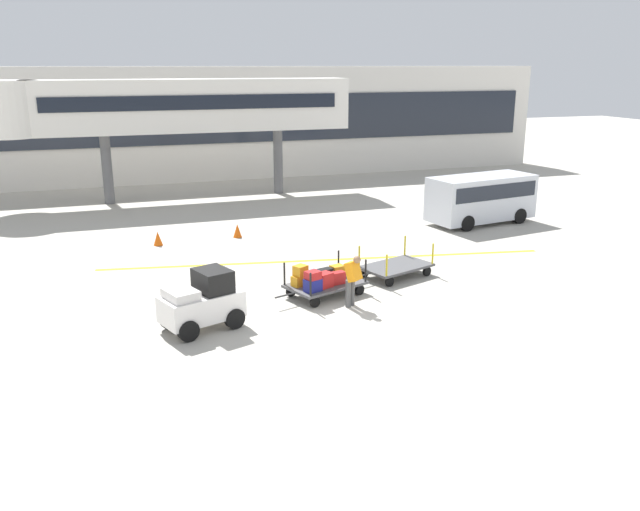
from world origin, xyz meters
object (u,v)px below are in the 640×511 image
Objects in this scene: safety_cone_near at (158,238)px; safety_cone_far at (237,231)px; baggage_cart_lead at (321,280)px; baggage_cart_middle at (396,267)px; baggage_handler at (352,278)px; baggage_tug at (203,302)px; shuttle_van at (481,196)px.

safety_cone_near is 1.00× the size of safety_cone_far.
baggage_cart_middle is at bearing 19.66° from baggage_cart_lead.
baggage_cart_middle is at bearing -42.72° from safety_cone_near.
baggage_handler is at bearing -61.60° from safety_cone_near.
baggage_cart_lead is at bearing 19.70° from baggage_tug.
shuttle_van reaches higher than baggage_cart_middle.
shuttle_van is (9.20, 7.96, 0.37)m from baggage_handler.
baggage_cart_lead is 1.28m from baggage_handler.
baggage_handler is 2.84× the size of safety_cone_far.
safety_cone_near and safety_cone_far have the same top height.
baggage_cart_middle is 5.58× the size of safety_cone_far.
baggage_tug reaches higher than safety_cone_far.
baggage_handler is (0.57, -1.09, 0.35)m from baggage_cart_lead.
baggage_cart_middle is at bearing -139.53° from shuttle_van.
baggage_cart_lead is 7.90m from safety_cone_far.
shuttle_van reaches higher than safety_cone_near.
baggage_cart_lead is 5.58× the size of safety_cone_far.
baggage_tug is at bearing -148.75° from shuttle_van.
shuttle_van is (6.81, 5.81, 0.89)m from baggage_cart_middle.
shuttle_van reaches higher than baggage_tug.
baggage_cart_middle is 9.00m from shuttle_van.
baggage_cart_middle is 7.83m from safety_cone_far.
baggage_handler reaches higher than baggage_cart_middle.
safety_cone_far is (-10.71, 0.97, -0.96)m from shuttle_van.
baggage_handler is at bearing 3.41° from baggage_tug.
baggage_cart_lead is 1.00× the size of baggage_cart_middle.
baggage_tug is at bearing -176.59° from baggage_handler.
baggage_cart_lead is at bearing 117.49° from baggage_handler.
baggage_tug reaches higher than baggage_cart_middle.
baggage_tug is 0.47× the size of shuttle_van.
baggage_handler is (-2.39, -2.15, 0.52)m from baggage_cart_middle.
baggage_cart_middle is (6.74, 2.41, -0.41)m from baggage_tug.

